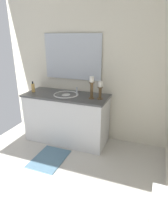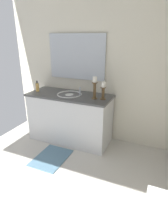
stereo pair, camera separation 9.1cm
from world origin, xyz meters
name	(u,v)px [view 2 (the right image)]	position (x,y,z in m)	size (l,w,h in m)	color
floor	(40,189)	(0.00, 0.00, -0.01)	(3.06, 2.83, 0.02)	beige
wall_left	(89,67)	(-1.53, 0.00, 1.23)	(0.04, 2.83, 2.45)	silver
vanity_cabinet	(70,118)	(-1.21, -0.21, 0.41)	(0.58, 1.38, 0.82)	silver
sink_basin	(69,97)	(-1.21, -0.21, 0.78)	(0.40, 0.40, 0.24)	white
mirror	(76,57)	(-1.49, -0.21, 1.37)	(0.02, 0.98, 0.72)	silver
candle_holder_tall	(103,90)	(-1.19, 0.36, 0.96)	(0.09, 0.09, 0.26)	brown
candle_holder_short	(95,87)	(-1.17, 0.23, 0.99)	(0.09, 0.09, 0.33)	brown
soap_bottle	(37,87)	(-1.16, -0.79, 0.89)	(0.06, 0.06, 0.18)	#E5B259
bath_mat	(51,158)	(-0.58, -0.21, 0.01)	(0.60, 0.44, 0.02)	slate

